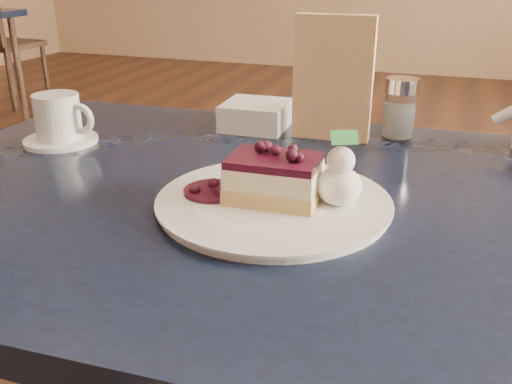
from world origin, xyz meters
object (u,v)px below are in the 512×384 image
(dessert_plate, at_px, (274,203))
(coffee_set, at_px, (60,122))
(main_table, at_px, (282,243))
(cheesecake_slice, at_px, (274,179))

(dessert_plate, bearing_deg, coffee_set, 161.84)
(coffee_set, bearing_deg, main_table, -12.23)
(cheesecake_slice, xyz_separation_m, coffee_set, (-0.43, 0.14, -0.00))
(main_table, bearing_deg, cheesecake_slice, -90.00)
(cheesecake_slice, bearing_deg, coffee_set, 159.85)
(main_table, bearing_deg, coffee_set, 165.78)
(main_table, distance_m, coffee_set, 0.46)
(dessert_plate, distance_m, coffee_set, 0.46)
(main_table, height_order, cheesecake_slice, cheesecake_slice)
(main_table, height_order, dessert_plate, dessert_plate)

